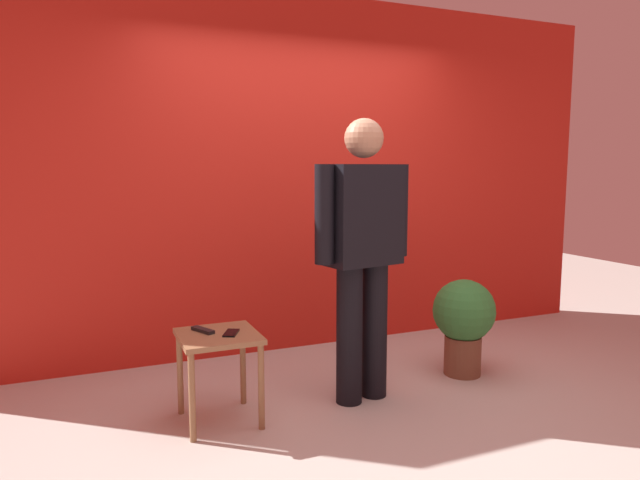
% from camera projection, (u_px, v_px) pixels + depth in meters
% --- Properties ---
extents(ground_plane, '(12.00, 12.00, 0.00)m').
position_uv_depth(ground_plane, '(388.00, 413.00, 3.45)').
color(ground_plane, '#B7B2A8').
extents(back_wall_red, '(5.62, 0.12, 2.82)m').
position_uv_depth(back_wall_red, '(300.00, 175.00, 4.62)').
color(back_wall_red, red).
rests_on(back_wall_red, ground_plane).
extents(standing_person, '(0.70, 0.32, 1.77)m').
position_uv_depth(standing_person, '(363.00, 246.00, 3.55)').
color(standing_person, black).
rests_on(standing_person, ground_plane).
extents(side_table, '(0.45, 0.45, 0.53)m').
position_uv_depth(side_table, '(219.00, 350.00, 3.29)').
color(side_table, olive).
rests_on(side_table, ground_plane).
extents(cell_phone, '(0.13, 0.16, 0.01)m').
position_uv_depth(cell_phone, '(231.00, 333.00, 3.28)').
color(cell_phone, black).
rests_on(cell_phone, side_table).
extents(tv_remote, '(0.11, 0.17, 0.02)m').
position_uv_depth(tv_remote, '(203.00, 330.00, 3.32)').
color(tv_remote, black).
rests_on(tv_remote, side_table).
extents(potted_plant, '(0.44, 0.44, 0.69)m').
position_uv_depth(potted_plant, '(464.00, 319.00, 4.06)').
color(potted_plant, brown).
rests_on(potted_plant, ground_plane).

